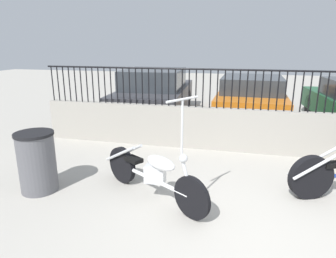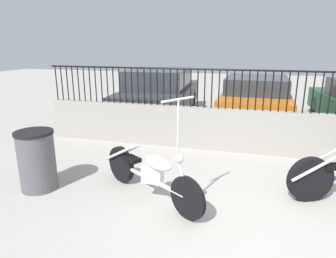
{
  "view_description": "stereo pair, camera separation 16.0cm",
  "coord_description": "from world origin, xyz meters",
  "px_view_note": "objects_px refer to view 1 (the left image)",
  "views": [
    {
      "loc": [
        -0.27,
        -3.18,
        2.12
      ],
      "look_at": [
        -1.45,
        1.71,
        0.7
      ],
      "focal_mm": 32.0,
      "sensor_mm": 36.0,
      "label": 1
    },
    {
      "loc": [
        -0.11,
        -3.14,
        2.12
      ],
      "look_at": [
        -1.45,
        1.71,
        0.7
      ],
      "focal_mm": 32.0,
      "sensor_mm": 36.0,
      "label": 2
    }
  ],
  "objects_px": {
    "motorcycle_white": "(150,171)",
    "car_orange": "(251,97)",
    "car_dark_grey": "(155,94)",
    "trash_bin": "(37,162)"
  },
  "relations": [
    {
      "from": "motorcycle_white",
      "to": "car_dark_grey",
      "type": "distance_m",
      "value": 4.93
    },
    {
      "from": "motorcycle_white",
      "to": "car_dark_grey",
      "type": "height_order",
      "value": "motorcycle_white"
    },
    {
      "from": "trash_bin",
      "to": "motorcycle_white",
      "type": "bearing_deg",
      "value": 7.25
    },
    {
      "from": "motorcycle_white",
      "to": "car_orange",
      "type": "distance_m",
      "value": 5.45
    },
    {
      "from": "car_orange",
      "to": "car_dark_grey",
      "type": "bearing_deg",
      "value": 101.38
    },
    {
      "from": "motorcycle_white",
      "to": "car_dark_grey",
      "type": "bearing_deg",
      "value": 137.24
    },
    {
      "from": "motorcycle_white",
      "to": "trash_bin",
      "type": "relative_size",
      "value": 2.0
    },
    {
      "from": "motorcycle_white",
      "to": "car_orange",
      "type": "relative_size",
      "value": 0.45
    },
    {
      "from": "motorcycle_white",
      "to": "car_orange",
      "type": "bearing_deg",
      "value": 106.27
    },
    {
      "from": "motorcycle_white",
      "to": "car_dark_grey",
      "type": "relative_size",
      "value": 0.42
    }
  ]
}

